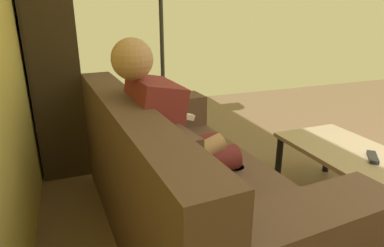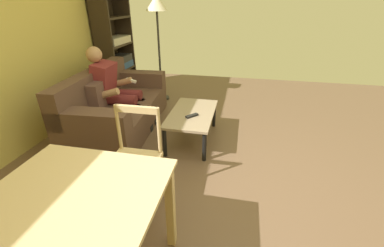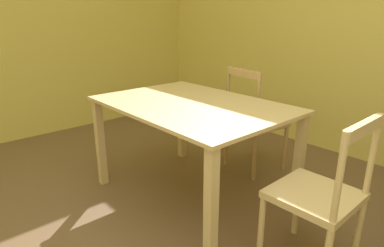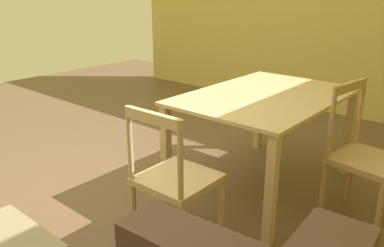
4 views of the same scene
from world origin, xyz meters
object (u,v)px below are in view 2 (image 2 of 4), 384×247
object	(u,v)px
coffee_table	(192,116)
floor_lamp	(157,13)
tv_remote	(192,116)
couch	(116,108)
bookshelf	(116,56)
person_lounging	(113,88)
dining_chair_facing_couch	(134,161)

from	to	relation	value
coffee_table	floor_lamp	bearing A→B (deg)	32.14
tv_remote	floor_lamp	bearing A→B (deg)	-18.29
tv_remote	coffee_table	bearing A→B (deg)	-37.57
couch	floor_lamp	xyz separation A→B (m)	(1.28, -0.27, 1.19)
floor_lamp	bookshelf	bearing A→B (deg)	82.50
couch	tv_remote	world-z (taller)	couch
couch	tv_remote	size ratio (longest dim) A/B	11.37
couch	coffee_table	bearing A→B (deg)	-96.11
coffee_table	tv_remote	distance (m)	0.14
person_lounging	floor_lamp	size ratio (longest dim) A/B	0.65
bookshelf	dining_chair_facing_couch	distance (m)	3.14
coffee_table	bookshelf	distance (m)	2.38
person_lounging	bookshelf	distance (m)	1.47
couch	bookshelf	bearing A→B (deg)	24.61
floor_lamp	person_lounging	bearing A→B (deg)	166.01
coffee_table	couch	bearing A→B (deg)	83.89
bookshelf	dining_chair_facing_couch	size ratio (longest dim) A/B	2.11
person_lounging	tv_remote	world-z (taller)	person_lounging
person_lounging	coffee_table	distance (m)	1.22
bookshelf	dining_chair_facing_couch	world-z (taller)	bookshelf
tv_remote	floor_lamp	size ratio (longest dim) A/B	0.10
bookshelf	couch	bearing A→B (deg)	-155.39
coffee_table	tv_remote	size ratio (longest dim) A/B	5.80
person_lounging	coffee_table	size ratio (longest dim) A/B	1.17
person_lounging	dining_chair_facing_couch	size ratio (longest dim) A/B	1.28
dining_chair_facing_couch	tv_remote	bearing A→B (deg)	-14.82
coffee_table	dining_chair_facing_couch	xyz separation A→B (m)	(-1.22, 0.27, 0.10)
tv_remote	dining_chair_facing_couch	size ratio (longest dim) A/B	0.19
coffee_table	tv_remote	xyz separation A→B (m)	(-0.12, -0.02, 0.06)
person_lounging	tv_remote	bearing A→B (deg)	-104.72
tv_remote	dining_chair_facing_couch	distance (m)	1.13
person_lounging	bookshelf	xyz separation A→B (m)	(1.32, 0.61, 0.17)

